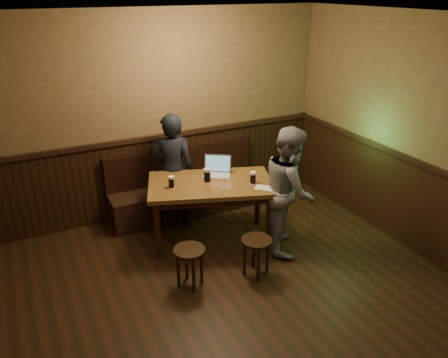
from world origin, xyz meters
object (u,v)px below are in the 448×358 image
pub_table (211,190)px  stool_left (189,256)px  pint_mid (207,175)px  bench (186,192)px  pint_left (171,182)px  person_grey (289,190)px  laptop (217,170)px  person_suit (173,171)px  pint_right (253,178)px  stool_right (256,246)px

pub_table → stool_left: bearing=-109.3°
stool_left → pint_mid: size_ratio=2.65×
bench → pub_table: size_ratio=1.28×
pint_left → person_grey: size_ratio=0.09×
laptop → person_suit: 0.62m
pub_table → pint_mid: (-0.03, 0.03, 0.20)m
person_grey → laptop: bearing=68.8°
pub_table → pint_right: (0.45, -0.25, 0.18)m
bench → stool_left: bench is taller
stool_left → person_suit: person_suit is taller
pint_mid → person_suit: bearing=112.8°
stool_right → stool_left: bearing=168.6°
laptop → person_suit: person_suit is taller
bench → pint_mid: 1.02m
stool_right → pint_left: pint_left is taller
bench → person_grey: person_grey is taller
pint_right → person_grey: (0.33, -0.30, -0.10)m
pint_right → person_grey: bearing=-42.5°
person_grey → bench: bearing=58.3°
pint_right → laptop: bearing=122.6°
pint_left → stool_right: bearing=-58.0°
pub_table → stool_left: (-0.61, -0.76, -0.33)m
pint_left → person_grey: person_grey is taller
pint_left → pint_right: pint_right is taller
person_grey → stool_right: bearing=147.9°
pub_table → laptop: bearing=65.6°
pint_mid → pint_right: 0.56m
laptop → bench: bearing=138.6°
pub_table → pint_right: bearing=-9.8°
pint_right → person_suit: 1.13m
laptop → person_grey: 0.96m
pub_table → pint_mid: bearing=152.8°
pint_left → person_grey: bearing=-26.7°
bench → laptop: (0.17, -0.68, 0.57)m
stool_left → laptop: 1.33m
pint_mid → laptop: bearing=35.9°
pint_left → pint_mid: 0.45m
pint_right → person_suit: person_suit is taller
pub_table → pint_left: size_ratio=11.67×
stool_right → pint_right: (0.32, 0.66, 0.52)m
stool_left → person_grey: 1.47m
pub_table → bench: bearing=109.4°
pub_table → person_suit: bearing=133.6°
pint_mid → person_suit: size_ratio=0.11×
stool_left → person_grey: bearing=8.3°
pint_mid → laptop: size_ratio=0.40×
pub_table → pint_mid: 0.20m
laptop → pint_right: bearing=-23.3°
pint_left → pint_mid: pint_mid is taller
stool_left → pint_right: (1.06, 0.51, 0.52)m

